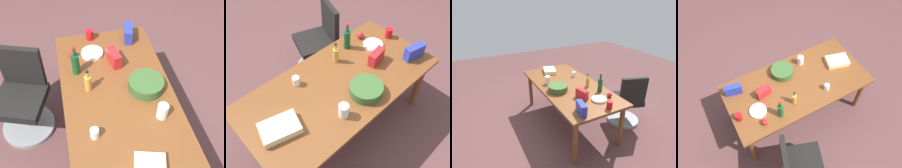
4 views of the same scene
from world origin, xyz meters
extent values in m
plane|color=brown|center=(0.00, 0.00, 0.00)|extent=(10.00, 10.00, 0.00)
cube|color=brown|center=(0.00, 0.00, 0.72)|extent=(1.98, 0.98, 0.04)
cylinder|color=brown|center=(-0.90, -0.40, 0.35)|extent=(0.07, 0.07, 0.70)
cylinder|color=brown|center=(-0.90, 0.40, 0.35)|extent=(0.07, 0.07, 0.70)
cylinder|color=gray|center=(-0.44, -0.92, 0.03)|extent=(0.56, 0.56, 0.05)
cylinder|color=gray|center=(-0.44, -0.92, 0.25)|extent=(0.06, 0.06, 0.40)
cube|color=black|center=(-0.44, -0.92, 0.45)|extent=(0.61, 0.61, 0.09)
cube|color=black|center=(-0.65, -0.85, 0.72)|extent=(0.20, 0.43, 0.45)
cylinder|color=white|center=(0.30, -0.28, 0.79)|extent=(0.08, 0.08, 0.09)
cylinder|color=white|center=(0.23, 0.29, 0.81)|extent=(0.09, 0.09, 0.14)
cylinder|color=white|center=(-0.65, -0.14, 0.76)|extent=(0.28, 0.28, 0.03)
cylinder|color=gold|center=(-0.19, -0.25, 0.82)|extent=(0.06, 0.06, 0.16)
cylinder|color=gold|center=(-0.19, -0.25, 0.93)|extent=(0.03, 0.03, 0.06)
cylinder|color=black|center=(-0.19, -0.25, 0.97)|extent=(0.03, 0.03, 0.01)
cylinder|color=#375A2A|center=(-0.10, 0.25, 0.79)|extent=(0.31, 0.31, 0.10)
cylinder|color=#114D24|center=(-0.42, -0.33, 0.85)|extent=(0.09, 0.09, 0.21)
cylinder|color=#114D24|center=(-0.42, -0.33, 0.99)|extent=(0.04, 0.04, 0.08)
cylinder|color=red|center=(-0.42, -0.33, 1.04)|extent=(0.04, 0.04, 0.01)
cube|color=red|center=(-0.48, 0.05, 0.81)|extent=(0.21, 0.11, 0.14)
cylinder|color=red|center=(-0.90, -0.13, 0.80)|extent=(0.10, 0.10, 0.11)
cube|color=#2935AE|center=(-0.82, 0.27, 0.82)|extent=(0.23, 0.13, 0.15)
sphere|color=#B01E25|center=(-0.65, -0.33, 0.78)|extent=(0.09, 0.09, 0.08)
camera|label=1|loc=(1.47, -0.39, 2.60)|focal=44.79mm
camera|label=2|loc=(1.07, 1.11, 2.51)|focal=39.15mm
camera|label=3|loc=(-2.58, 1.46, 2.15)|focal=30.93mm
camera|label=4|loc=(-0.96, -1.53, 3.24)|focal=35.69mm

